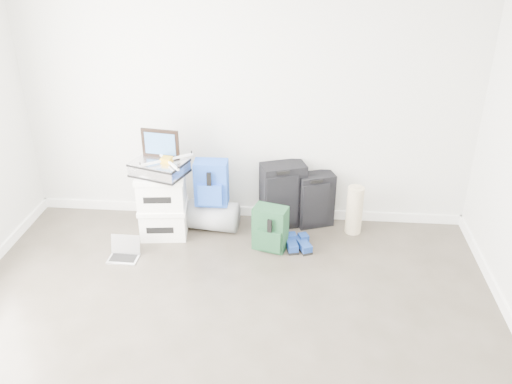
# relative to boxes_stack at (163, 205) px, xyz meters

# --- Properties ---
(room_envelope) EXTENTS (4.52, 5.02, 2.71)m
(room_envelope) POSITION_rel_boxes_stack_xyz_m (0.79, -2.02, 1.39)
(room_envelope) COLOR silver
(room_envelope) RESTS_ON ground
(boxes_stack) EXTENTS (0.51, 0.43, 0.67)m
(boxes_stack) POSITION_rel_boxes_stack_xyz_m (0.00, 0.00, 0.00)
(boxes_stack) COLOR white
(boxes_stack) RESTS_ON ground
(briefcase) EXTENTS (0.57, 0.49, 0.14)m
(briefcase) POSITION_rel_boxes_stack_xyz_m (-0.00, 0.00, 0.40)
(briefcase) COLOR #B2B2B7
(briefcase) RESTS_ON boxes_stack
(painting) EXTENTS (0.37, 0.08, 0.28)m
(painting) POSITION_rel_boxes_stack_xyz_m (-0.00, 0.10, 0.61)
(painting) COLOR black
(painting) RESTS_ON briefcase
(drone) EXTENTS (0.45, 0.45, 0.05)m
(drone) POSITION_rel_boxes_stack_xyz_m (0.08, -0.02, 0.49)
(drone) COLOR gold
(drone) RESTS_ON briefcase
(duffel_bag) EXTENTS (0.54, 0.37, 0.31)m
(duffel_bag) POSITION_rel_boxes_stack_xyz_m (0.47, 0.14, -0.18)
(duffel_bag) COLOR #9CA0A5
(duffel_bag) RESTS_ON ground
(blue_backpack) EXTENTS (0.33, 0.24, 0.46)m
(blue_backpack) POSITION_rel_boxes_stack_xyz_m (0.47, 0.11, 0.20)
(blue_backpack) COLOR #1B3AB5
(blue_backpack) RESTS_ON duffel_bag
(large_suitcase) EXTENTS (0.50, 0.40, 0.68)m
(large_suitcase) POSITION_rel_boxes_stack_xyz_m (1.17, 0.29, 0.00)
(large_suitcase) COLOR black
(large_suitcase) RESTS_ON ground
(green_backpack) EXTENTS (0.35, 0.30, 0.44)m
(green_backpack) POSITION_rel_boxes_stack_xyz_m (1.08, -0.18, -0.12)
(green_backpack) COLOR #13361C
(green_backpack) RESTS_ON ground
(carry_on) EXTENTS (0.41, 0.34, 0.57)m
(carry_on) POSITION_rel_boxes_stack_xyz_m (1.51, 0.32, -0.05)
(carry_on) COLOR black
(carry_on) RESTS_ON ground
(shoes) EXTENTS (0.29, 0.27, 0.09)m
(shoes) POSITION_rel_boxes_stack_xyz_m (1.34, -0.16, -0.29)
(shoes) COLOR black
(shoes) RESTS_ON ground
(rolled_rug) EXTENTS (0.16, 0.16, 0.50)m
(rolled_rug) POSITION_rel_boxes_stack_xyz_m (1.90, 0.20, -0.08)
(rolled_rug) COLOR tan
(rolled_rug) RESTS_ON ground
(laptop) EXTENTS (0.28, 0.21, 0.20)m
(laptop) POSITION_rel_boxes_stack_xyz_m (-0.28, -0.45, -0.29)
(laptop) COLOR silver
(laptop) RESTS_ON ground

